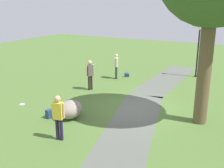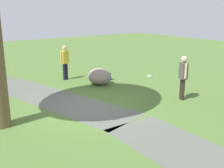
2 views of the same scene
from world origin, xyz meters
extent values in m
plane|color=#4B6B2F|center=(0.00, 0.00, 0.00)|extent=(48.00, 48.00, 0.00)
cube|color=#585D53|center=(-6.00, -0.24, 0.00)|extent=(8.03, 2.11, 0.01)
cube|color=#585D53|center=(1.89, 0.62, 0.00)|extent=(8.24, 3.78, 0.01)
cylinder|color=brown|center=(0.15, 3.05, 2.32)|extent=(0.56, 0.56, 4.65)
cylinder|color=black|center=(-7.38, 1.32, 0.05)|extent=(0.20, 0.20, 0.10)
cylinder|color=black|center=(-7.38, 1.32, 1.60)|extent=(0.10, 0.10, 3.20)
sphere|color=white|center=(-7.38, 1.32, 3.34)|extent=(0.28, 0.28, 0.28)
ellipsoid|color=gray|center=(2.42, -2.13, 0.40)|extent=(1.26, 1.05, 0.80)
cylinder|color=#193128|center=(-4.41, -3.36, 0.41)|extent=(0.13, 0.13, 0.82)
cylinder|color=#193128|center=(-4.27, -3.28, 0.41)|extent=(0.13, 0.13, 0.82)
cube|color=silver|center=(-4.34, -3.32, 1.13)|extent=(0.43, 0.39, 0.62)
cylinder|color=beige|center=(-4.53, -3.43, 1.17)|extent=(0.08, 0.08, 0.55)
cylinder|color=beige|center=(-4.15, -3.20, 1.17)|extent=(0.08, 0.08, 0.55)
sphere|color=beige|center=(-4.34, -3.32, 1.58)|extent=(0.22, 0.22, 0.22)
cylinder|color=#1E1835|center=(4.25, -1.34, 0.43)|extent=(0.13, 0.13, 0.85)
cylinder|color=#1E1835|center=(4.22, -1.18, 0.43)|extent=(0.13, 0.13, 0.85)
cube|color=gold|center=(4.24, -1.26, 1.17)|extent=(0.31, 0.40, 0.64)
cylinder|color=tan|center=(4.28, -1.48, 1.21)|extent=(0.08, 0.08, 0.57)
cylinder|color=tan|center=(4.19, -1.05, 1.21)|extent=(0.08, 0.08, 0.57)
sphere|color=tan|center=(4.24, -1.26, 1.63)|extent=(0.23, 0.23, 0.23)
cylinder|color=#2D221C|center=(-1.52, -3.50, 0.43)|extent=(0.13, 0.13, 0.86)
cylinder|color=#2D221C|center=(-1.38, -3.57, 0.43)|extent=(0.13, 0.13, 0.86)
cube|color=#574F47|center=(-1.45, -3.53, 1.18)|extent=(0.43, 0.38, 0.64)
cylinder|color=beige|center=(-1.64, -3.43, 1.22)|extent=(0.08, 0.08, 0.57)
cylinder|color=beige|center=(-1.25, -3.63, 1.22)|extent=(0.08, 0.08, 0.57)
sphere|color=beige|center=(-1.45, -3.53, 1.65)|extent=(0.23, 0.23, 0.23)
cube|color=navy|center=(-5.09, -2.87, 0.12)|extent=(0.16, 0.33, 0.24)
torus|color=navy|center=(-5.09, -2.87, 0.30)|extent=(0.31, 0.31, 0.02)
cube|color=navy|center=(2.87, -2.95, 0.20)|extent=(0.30, 0.23, 0.40)
cube|color=navy|center=(2.86, -3.08, 0.12)|extent=(0.20, 0.08, 0.18)
cylinder|color=white|center=(2.24, -5.27, 0.01)|extent=(0.25, 0.25, 0.02)
camera|label=1|loc=(11.43, 4.83, 4.97)|focal=43.69mm
camera|label=2|loc=(-8.28, 5.01, 3.53)|focal=44.18mm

